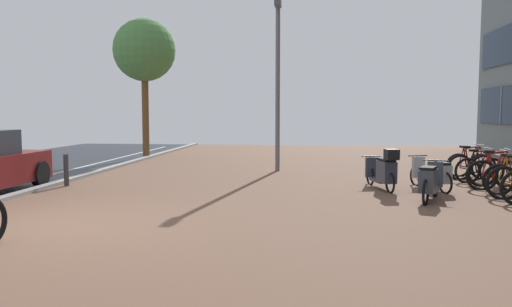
# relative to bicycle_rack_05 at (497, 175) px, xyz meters

# --- Properties ---
(ground) EXTENTS (21.00, 40.00, 0.13)m
(ground) POSITION_rel_bicycle_rack_05_xyz_m (-6.95, -4.69, -0.38)
(ground) COLOR #20242D
(bicycle_rack_05) EXTENTS (1.41, 0.48, 1.03)m
(bicycle_rack_05) POSITION_rel_bicycle_rack_05_xyz_m (0.00, 0.00, 0.00)
(bicycle_rack_05) COLOR black
(bicycle_rack_05) RESTS_ON ground
(bicycle_rack_06) EXTENTS (1.28, 0.48, 0.95)m
(bicycle_rack_06) POSITION_rel_bicycle_rack_05_xyz_m (0.17, 0.62, -0.02)
(bicycle_rack_06) COLOR black
(bicycle_rack_06) RESTS_ON ground
(bicycle_rack_07) EXTENTS (1.33, 0.48, 0.95)m
(bicycle_rack_07) POSITION_rel_bicycle_rack_05_xyz_m (0.02, 1.25, -0.02)
(bicycle_rack_07) COLOR black
(bicycle_rack_07) RESTS_ON ground
(bicycle_rack_08) EXTENTS (1.39, 0.48, 1.00)m
(bicycle_rack_08) POSITION_rel_bicycle_rack_05_xyz_m (0.02, 1.87, -0.01)
(bicycle_rack_08) COLOR black
(bicycle_rack_08) RESTS_ON ground
(bicycle_rack_09) EXTENTS (1.30, 0.48, 0.96)m
(bicycle_rack_09) POSITION_rel_bicycle_rack_05_xyz_m (0.14, 2.49, -0.02)
(bicycle_rack_09) COLOR black
(bicycle_rack_09) RESTS_ON ground
(scooter_near) EXTENTS (0.72, 1.75, 1.03)m
(scooter_near) POSITION_rel_bicycle_rack_05_xyz_m (-2.65, -0.26, 0.10)
(scooter_near) COLOR black
(scooter_near) RESTS_ON ground
(scooter_mid) EXTENTS (0.83, 1.59, 0.84)m
(scooter_mid) POSITION_rel_bicycle_rack_05_xyz_m (-1.92, -1.68, 0.04)
(scooter_mid) COLOR black
(scooter_mid) RESTS_ON ground
(scooter_far) EXTENTS (0.80, 1.66, 0.80)m
(scooter_far) POSITION_rel_bicycle_rack_05_xyz_m (-1.47, -0.15, 0.02)
(scooter_far) COLOR black
(scooter_far) RESTS_ON ground
(lamp_post) EXTENTS (0.20, 0.52, 5.24)m
(lamp_post) POSITION_rel_bicycle_rack_05_xyz_m (-5.39, 3.31, 2.57)
(lamp_post) COLOR slate
(lamp_post) RESTS_ON ground
(street_tree) EXTENTS (2.47, 2.47, 5.52)m
(street_tree) POSITION_rel_bicycle_rack_05_xyz_m (-10.95, 7.22, 3.89)
(street_tree) COLOR brown
(street_tree) RESTS_ON ground
(bollard_far) EXTENTS (0.12, 0.12, 0.80)m
(bollard_far) POSITION_rel_bicycle_rack_05_xyz_m (-10.43, -0.44, 0.04)
(bollard_far) COLOR #38383D
(bollard_far) RESTS_ON ground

